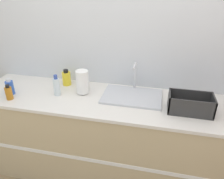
# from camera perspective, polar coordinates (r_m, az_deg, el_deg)

# --- Properties ---
(wall_back) EXTENTS (4.87, 0.06, 2.60)m
(wall_back) POSITION_cam_1_polar(r_m,az_deg,el_deg) (2.26, -0.64, 10.22)
(wall_back) COLOR silver
(wall_back) RESTS_ON ground_plane
(counter_cabinet) EXTENTS (2.50, 0.68, 0.94)m
(counter_cabinet) POSITION_cam_1_polar(r_m,az_deg,el_deg) (2.35, -2.59, -12.22)
(counter_cabinet) COLOR tan
(counter_cabinet) RESTS_ON ground_plane
(sink) EXTENTS (0.56, 0.38, 0.30)m
(sink) POSITION_cam_1_polar(r_m,az_deg,el_deg) (2.10, 5.27, -1.47)
(sink) COLOR silver
(sink) RESTS_ON counter_cabinet
(paper_towel_roll) EXTENTS (0.12, 0.12, 0.24)m
(paper_towel_roll) POSITION_cam_1_polar(r_m,az_deg,el_deg) (2.13, -7.73, 1.95)
(paper_towel_roll) COLOR #4C4C51
(paper_towel_roll) RESTS_ON counter_cabinet
(dish_rack) EXTENTS (0.37, 0.20, 0.16)m
(dish_rack) POSITION_cam_1_polar(r_m,az_deg,el_deg) (1.96, 19.73, -3.89)
(dish_rack) COLOR #2D2D2D
(dish_rack) RESTS_ON counter_cabinet
(bottle_amber) EXTENTS (0.06, 0.06, 0.15)m
(bottle_amber) POSITION_cam_1_polar(r_m,az_deg,el_deg) (2.25, -25.35, -0.80)
(bottle_amber) COLOR #B26B19
(bottle_amber) RESTS_ON counter_cabinet
(bottle_blue) EXTENTS (0.07, 0.07, 0.16)m
(bottle_blue) POSITION_cam_1_polar(r_m,az_deg,el_deg) (2.34, -25.12, 0.54)
(bottle_blue) COLOR #2D56B7
(bottle_blue) RESTS_ON counter_cabinet
(bottle_clear) EXTENTS (0.06, 0.06, 0.21)m
(bottle_clear) POSITION_cam_1_polar(r_m,az_deg,el_deg) (2.16, -14.25, 0.81)
(bottle_clear) COLOR silver
(bottle_clear) RESTS_ON counter_cabinet
(bottle_yellow) EXTENTS (0.09, 0.09, 0.17)m
(bottle_yellow) POSITION_cam_1_polar(r_m,az_deg,el_deg) (2.36, -11.80, 2.94)
(bottle_yellow) COLOR yellow
(bottle_yellow) RESTS_ON counter_cabinet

